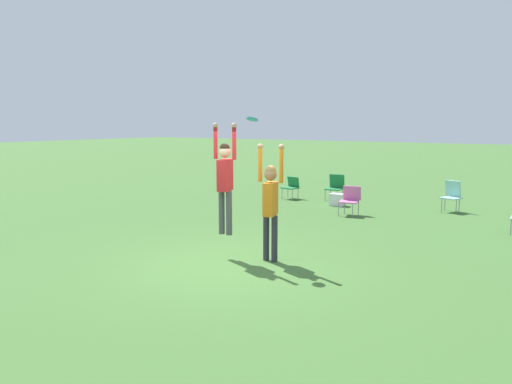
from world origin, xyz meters
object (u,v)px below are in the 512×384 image
object	(u,v)px
frisbee	(252,119)
camping_chair_1	(350,198)
camping_chair_3	(291,186)
cooler_box	(337,200)
person_defending	(270,199)
camping_chair_4	(452,194)
person_jumping	(225,176)
camping_chair_2	(335,186)

from	to	relation	value
frisbee	camping_chair_1	xyz separation A→B (m)	(-0.23, 5.47, -2.25)
camping_chair_3	cooler_box	bearing A→B (deg)	176.91
camping_chair_3	cooler_box	xyz separation A→B (m)	(1.99, -0.51, -0.26)
person_defending	camping_chair_1	world-z (taller)	person_defending
camping_chair_3	frisbee	bearing A→B (deg)	125.04
camping_chair_4	cooler_box	bearing A→B (deg)	36.41
person_jumping	camping_chair_4	distance (m)	8.38
person_jumping	frisbee	distance (m)	1.22
frisbee	camping_chair_3	bearing A→B (deg)	113.71
camping_chair_2	person_defending	bearing A→B (deg)	97.54
person_jumping	cooler_box	xyz separation A→B (m)	(-0.71, 6.98, -1.44)
frisbee	camping_chair_4	xyz separation A→B (m)	(2.11, 7.67, -2.20)
camping_chair_1	person_defending	bearing A→B (deg)	82.51
person_defending	cooler_box	distance (m)	6.98
person_defending	camping_chair_4	bearing A→B (deg)	151.08
camping_chair_4	person_defending	bearing A→B (deg)	98.45
frisbee	cooler_box	size ratio (longest dim) A/B	0.49
camping_chair_1	camping_chair_2	world-z (taller)	camping_chair_2
camping_chair_2	cooler_box	xyz separation A→B (m)	(0.59, -1.12, -0.30)
camping_chair_3	cooler_box	distance (m)	2.07
camping_chair_3	camping_chair_2	bearing A→B (deg)	-145.47
person_jumping	cooler_box	world-z (taller)	person_jumping
person_defending	cooler_box	size ratio (longest dim) A/B	4.78
camping_chair_1	camping_chair_2	distance (m)	2.87
camping_chair_4	cooler_box	world-z (taller)	camping_chair_4
camping_chair_4	camping_chair_1	bearing A→B (deg)	64.25
camping_chair_1	camping_chair_4	world-z (taller)	camping_chair_4
person_defending	camping_chair_3	size ratio (longest dim) A/B	2.97
cooler_box	camping_chair_4	bearing A→B (deg)	15.26
camping_chair_1	camping_chair_2	size ratio (longest dim) A/B	0.95
person_defending	camping_chair_2	size ratio (longest dim) A/B	2.58
frisbee	camping_chair_1	size ratio (longest dim) A/B	0.28
person_jumping	frisbee	xyz separation A→B (m)	(0.49, 0.22, 1.09)
camping_chair_2	cooler_box	size ratio (longest dim) A/B	1.86
frisbee	person_jumping	bearing A→B (deg)	-156.33
camping_chair_4	cooler_box	size ratio (longest dim) A/B	1.97
camping_chair_3	camping_chair_4	distance (m)	5.32
frisbee	cooler_box	world-z (taller)	frisbee
person_jumping	camping_chair_4	world-z (taller)	person_jumping
camping_chair_1	camping_chair_4	size ratio (longest dim) A/B	0.90
person_jumping	frisbee	size ratio (longest dim) A/B	9.48
person_defending	camping_chair_2	xyz separation A→B (m)	(-2.18, 7.84, -0.72)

